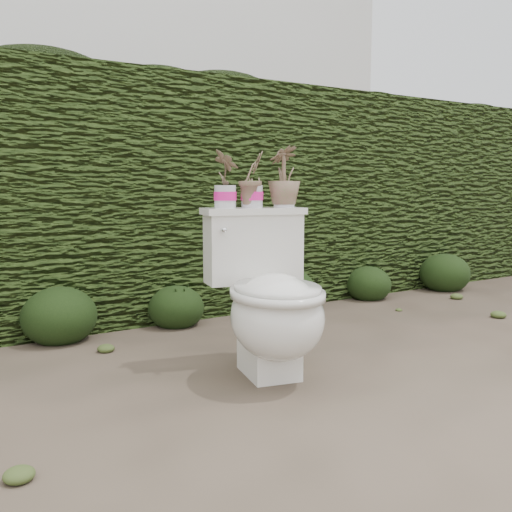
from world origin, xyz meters
TOP-DOWN VIEW (x-y plane):
  - ground at (0.00, 0.00)m, footprint 60.00×60.00m
  - hedge at (0.00, 1.60)m, footprint 8.00×1.00m
  - house_wall at (0.60, 6.00)m, footprint 8.00×3.50m
  - toilet at (-0.09, -0.08)m, footprint 0.60×0.76m
  - potted_plant_left at (-0.18, 0.19)m, footprint 0.10×0.15m
  - potted_plant_center at (-0.05, 0.16)m, footprint 0.18×0.17m
  - potted_plant_right at (0.12, 0.12)m, footprint 0.21×0.21m
  - liriope_clump_2 at (-0.77, 1.08)m, footprint 0.43×0.43m
  - liriope_clump_3 at (-0.06, 1.05)m, footprint 0.36×0.36m
  - liriope_clump_4 at (0.80, 1.04)m, footprint 0.41×0.41m
  - liriope_clump_5 at (1.58, 1.03)m, footprint 0.36×0.36m
  - liriope_clump_6 at (2.40, 0.97)m, footprint 0.42×0.42m

SIDE VIEW (x-z plane):
  - ground at x=0.00m, z-range 0.00..0.00m
  - liriope_clump_3 at x=-0.06m, z-range 0.00..0.28m
  - liriope_clump_5 at x=1.58m, z-range 0.00..0.28m
  - liriope_clump_4 at x=0.80m, z-range 0.00..0.33m
  - liriope_clump_6 at x=2.40m, z-range 0.00..0.34m
  - liriope_clump_2 at x=-0.77m, z-range 0.00..0.34m
  - toilet at x=-0.09m, z-range -0.03..0.74m
  - hedge at x=0.00m, z-range 0.00..1.60m
  - potted_plant_center at x=-0.05m, z-range 0.78..1.04m
  - potted_plant_left at x=-0.18m, z-range 0.78..1.04m
  - potted_plant_right at x=0.12m, z-range 0.78..1.06m
  - house_wall at x=0.60m, z-range 0.00..4.00m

